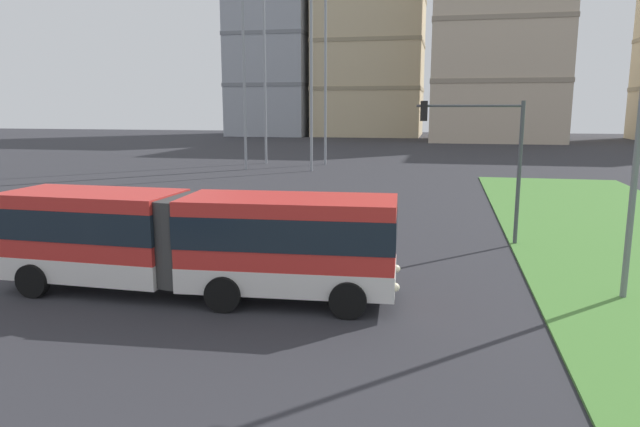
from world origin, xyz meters
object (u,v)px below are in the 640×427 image
object	(u,v)px
apartment_tower_westcentre	(371,23)
traffic_light_far_right	(484,146)
articulated_bus	(195,240)
apartment_tower_centre	(499,26)
apartment_tower_west	(275,15)
car_grey_wagon	(226,214)

from	to	relation	value
apartment_tower_westcentre	traffic_light_far_right	bearing A→B (deg)	-79.85
apartment_tower_westcentre	articulated_bus	bearing A→B (deg)	-85.59
articulated_bus	traffic_light_far_right	bearing A→B (deg)	44.81
articulated_bus	apartment_tower_centre	bearing A→B (deg)	80.03
traffic_light_far_right	apartment_tower_west	size ratio (longest dim) A/B	0.12
articulated_bus	car_grey_wagon	world-z (taller)	articulated_bus
articulated_bus	apartment_tower_west	distance (m)	104.20
car_grey_wagon	articulated_bus	bearing A→B (deg)	-74.36
car_grey_wagon	apartment_tower_west	distance (m)	95.58
apartment_tower_west	apartment_tower_centre	size ratio (longest dim) A/B	1.28
apartment_tower_west	apartment_tower_westcentre	xyz separation A→B (m)	(18.76, 0.64, -1.81)
apartment_tower_west	apartment_tower_centre	xyz separation A→B (m)	(41.19, -14.31, -5.05)
apartment_tower_centre	apartment_tower_west	bearing A→B (deg)	160.85
articulated_bus	traffic_light_far_right	size ratio (longest dim) A/B	2.08
traffic_light_far_right	apartment_tower_centre	bearing A→B (deg)	85.30
apartment_tower_west	apartment_tower_westcentre	bearing A→B (deg)	1.95
traffic_light_far_right	apartment_tower_west	distance (m)	98.40
car_grey_wagon	traffic_light_far_right	distance (m)	11.48
apartment_tower_centre	traffic_light_far_right	bearing A→B (deg)	-94.70
articulated_bus	apartment_tower_westcentre	size ratio (longest dim) A/B	0.28
car_grey_wagon	traffic_light_far_right	xyz separation A→B (m)	(11.02, -0.19, 3.24)
apartment_tower_westcentre	apartment_tower_centre	bearing A→B (deg)	-33.67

